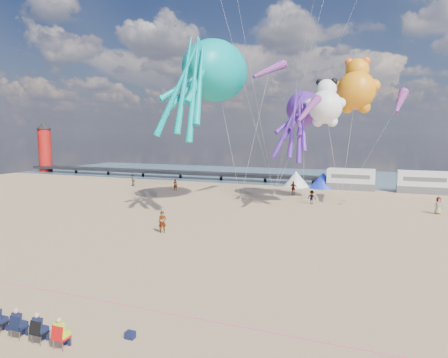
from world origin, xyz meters
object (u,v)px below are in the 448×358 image
tent_blue (323,180)px  beachgoer_2 (312,197)px  tent_white (296,179)px  motorhome_1 (423,182)px  sandbag_d (343,201)px  beachgoer_1 (133,180)px  beachgoer_5 (175,185)px  kite_octopus_teal (215,71)px  lighthouse (45,150)px  beachgoer_0 (438,206)px  sandbag_c (340,204)px  cooler_navy (130,335)px  standing_person (162,222)px  kite_panda (325,107)px  kite_teddy_orange (356,91)px  kite_octopus_purple (304,109)px  windsock_mid (400,102)px  spectator_row (19,322)px  beachgoer_3 (293,188)px  motorhome_0 (351,179)px  cooler_purple (11,325)px  sandbag_b (303,198)px  sandbag_a (241,199)px  sandbag_e (274,195)px  windsock_right (308,110)px  windsock_left (269,70)px

tent_blue → beachgoer_2: 14.21m
tent_blue → tent_white: bearing=180.0°
motorhome_1 → sandbag_d: bearing=-131.0°
beachgoer_1 → beachgoer_5: beachgoer_1 is taller
kite_octopus_teal → lighthouse: bearing=176.9°
beachgoer_0 → sandbag_c: 9.97m
cooler_navy → standing_person: standing_person is taller
kite_panda → beachgoer_1: bearing=-177.2°
beachgoer_5 → kite_panda: bearing=148.0°
tent_blue → kite_teddy_orange: size_ratio=0.55×
kite_octopus_purple → kite_panda: (3.05, -4.81, -0.12)m
windsock_mid → kite_panda: bearing=-152.8°
spectator_row → beachgoer_3: (2.65, 41.07, 0.27)m
motorhome_0 → kite_panda: 19.62m
kite_octopus_teal → kite_teddy_orange: bearing=46.2°
beachgoer_5 → standing_person: bearing=101.1°
tent_white → cooler_purple: tent_white is taller
beachgoer_1 → sandbag_b: bearing=20.5°
cooler_purple → kite_panda: 34.48m
beachgoer_5 → beachgoer_1: bearing=-27.2°
tent_blue → sandbag_b: bearing=-94.3°
beachgoer_5 → windsock_mid: (28.74, -4.29, 10.61)m
kite_octopus_purple → beachgoer_2: bearing=-39.8°
sandbag_c → kite_panda: (-1.52, -3.81, 10.81)m
sandbag_a → sandbag_e: (2.87, 5.23, 0.00)m
motorhome_1 → windsock_right: size_ratio=1.34×
lighthouse → spectator_row: lighthouse is taller
sandbag_c → beachgoer_2: bearing=-164.5°
standing_person → beachgoer_3: size_ratio=0.98×
windsock_mid → windsock_right: size_ratio=1.15×
tent_blue → windsock_right: size_ratio=0.81×
kite_octopus_teal → tent_blue: bearing=87.9°
kite_teddy_orange → tent_white: bearing=129.2°
spectator_row → beachgoer_0: size_ratio=3.42×
spectator_row → windsock_right: 30.14m
motorhome_1 → sandbag_c: bearing=-126.0°
beachgoer_5 → windsock_right: (20.47, -10.93, 9.62)m
motorhome_1 → cooler_purple: 52.63m
beachgoer_2 → kite_octopus_purple: kite_octopus_purple is taller
cooler_navy → beachgoer_2: size_ratio=0.23×
sandbag_e → windsock_mid: size_ratio=0.09×
spectator_row → standing_person: bearing=100.9°
cooler_navy → windsock_left: size_ratio=0.06×
cooler_navy → sandbag_e: 38.27m
lighthouse → sandbag_e: 54.85m
tent_white → standing_person: tent_white is taller
sandbag_a → windsock_left: (3.40, 0.12, 15.32)m
standing_person → kite_panda: (10.99, 15.00, 10.02)m
cooler_purple → beachgoer_1: size_ratio=0.21×
beachgoer_2 → sandbag_e: size_ratio=3.24×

